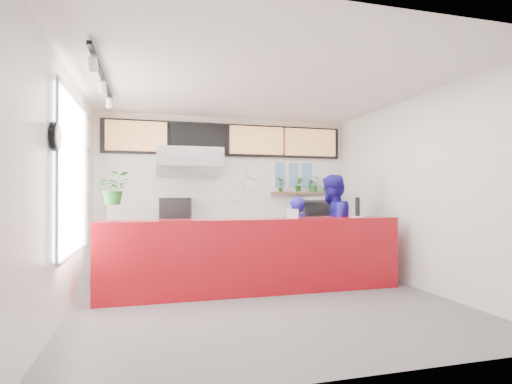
{
  "coord_description": "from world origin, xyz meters",
  "views": [
    {
      "loc": [
        -1.54,
        -5.36,
        1.45
      ],
      "look_at": [
        0.1,
        0.7,
        1.5
      ],
      "focal_mm": 28.0,
      "sensor_mm": 36.0,
      "label": 1
    }
  ],
  "objects_px": {
    "staff_center": "(296,239)",
    "staff_right": "(332,227)",
    "service_counter": "(255,255)",
    "pepper_mill": "(357,207)",
    "panini_oven": "(176,211)",
    "espresso_machine": "(314,212)"
  },
  "relations": [
    {
      "from": "staff_right",
      "to": "staff_center",
      "type": "bearing_deg",
      "value": -43.44
    },
    {
      "from": "service_counter",
      "to": "staff_center",
      "type": "xyz_separation_m",
      "value": [
        0.87,
        0.57,
        0.16
      ]
    },
    {
      "from": "service_counter",
      "to": "panini_oven",
      "type": "relative_size",
      "value": 8.08
    },
    {
      "from": "staff_center",
      "to": "staff_right",
      "type": "bearing_deg",
      "value": 168.53
    },
    {
      "from": "service_counter",
      "to": "pepper_mill",
      "type": "height_order",
      "value": "pepper_mill"
    },
    {
      "from": "staff_center",
      "to": "panini_oven",
      "type": "bearing_deg",
      "value": -38.19
    },
    {
      "from": "espresso_machine",
      "to": "staff_right",
      "type": "relative_size",
      "value": 0.34
    },
    {
      "from": "panini_oven",
      "to": "staff_center",
      "type": "distance_m",
      "value": 2.32
    },
    {
      "from": "staff_center",
      "to": "staff_right",
      "type": "relative_size",
      "value": 0.79
    },
    {
      "from": "service_counter",
      "to": "panini_oven",
      "type": "bearing_deg",
      "value": 120.01
    },
    {
      "from": "service_counter",
      "to": "espresso_machine",
      "type": "relative_size",
      "value": 7.42
    },
    {
      "from": "espresso_machine",
      "to": "staff_right",
      "type": "height_order",
      "value": "staff_right"
    },
    {
      "from": "espresso_machine",
      "to": "pepper_mill",
      "type": "height_order",
      "value": "pepper_mill"
    },
    {
      "from": "panini_oven",
      "to": "pepper_mill",
      "type": "relative_size",
      "value": 1.85
    },
    {
      "from": "service_counter",
      "to": "staff_center",
      "type": "relative_size",
      "value": 3.17
    },
    {
      "from": "pepper_mill",
      "to": "service_counter",
      "type": "bearing_deg",
      "value": 178.86
    },
    {
      "from": "staff_right",
      "to": "service_counter",
      "type": "bearing_deg",
      "value": -18.86
    },
    {
      "from": "panini_oven",
      "to": "staff_center",
      "type": "relative_size",
      "value": 0.39
    },
    {
      "from": "service_counter",
      "to": "pepper_mill",
      "type": "relative_size",
      "value": 14.91
    },
    {
      "from": "staff_center",
      "to": "pepper_mill",
      "type": "height_order",
      "value": "staff_center"
    },
    {
      "from": "espresso_machine",
      "to": "service_counter",
      "type": "bearing_deg",
      "value": -135.09
    },
    {
      "from": "espresso_machine",
      "to": "staff_right",
      "type": "bearing_deg",
      "value": -101.2
    }
  ]
}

